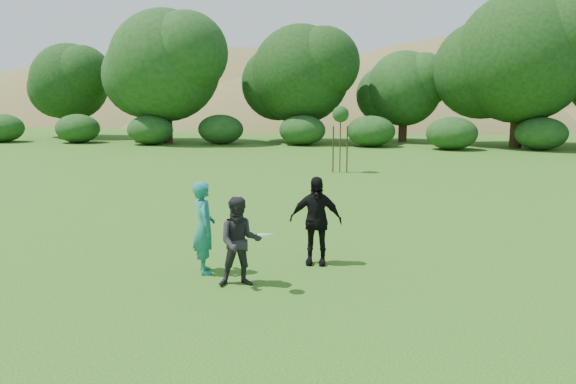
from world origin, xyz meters
name	(u,v)px	position (x,y,z in m)	size (l,w,h in m)	color
ground	(258,278)	(0.00, 0.00, 0.00)	(120.00, 120.00, 0.00)	#19470C
player_teal	(204,228)	(-1.07, 0.15, 0.88)	(0.64, 0.42, 1.76)	#197468
player_grey	(240,242)	(-0.21, -0.44, 0.80)	(0.78, 0.61, 1.60)	black
player_black	(316,221)	(0.91, 1.09, 0.88)	(1.04, 0.43, 1.77)	black
frisbee	(265,235)	(0.30, -0.69, 1.02)	(0.27, 0.27, 0.08)	white
sapling	(341,116)	(0.14, 14.38, 2.42)	(0.70, 0.70, 2.85)	#3E2918
hillside	(370,204)	(-0.56, 68.45, -11.97)	(150.00, 72.00, 52.00)	olive
tree_row	(409,70)	(3.23, 28.68, 4.87)	(53.92, 10.38, 9.62)	#3A2616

